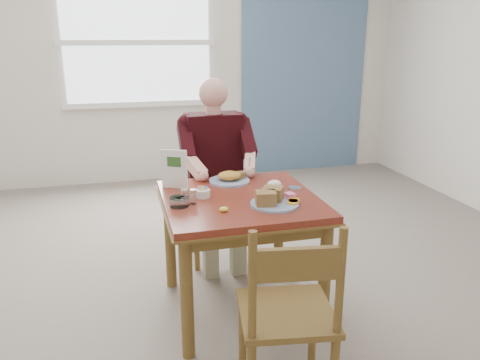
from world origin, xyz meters
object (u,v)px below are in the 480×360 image
object	(u,v)px
diner	(216,158)
near_plate	(273,199)
chair_far	(214,197)
far_plate	(230,178)
table	(240,214)
chair_near	(288,316)

from	to	relation	value
diner	near_plate	world-z (taller)	diner
chair_far	far_plate	world-z (taller)	chair_far
chair_far	far_plate	size ratio (longest dim) A/B	3.27
table	far_plate	bearing A→B (deg)	87.54
table	far_plate	xyz separation A→B (m)	(0.01, 0.31, 0.14)
table	chair_far	xyz separation A→B (m)	(0.00, 0.80, -0.16)
chair_far	near_plate	bearing A→B (deg)	-81.58
diner	near_plate	size ratio (longest dim) A/B	4.03
chair_near	near_plate	distance (m)	0.75
chair_far	far_plate	bearing A→B (deg)	-88.43
chair_far	far_plate	xyz separation A→B (m)	(0.01, -0.49, 0.30)
chair_near	far_plate	xyz separation A→B (m)	(0.01, 1.16, 0.30)
chair_near	table	bearing A→B (deg)	89.91
chair_far	chair_near	distance (m)	1.65
table	chair_far	world-z (taller)	chair_far
diner	far_plate	bearing A→B (deg)	-88.08
chair_near	near_plate	xyz separation A→B (m)	(0.15, 0.67, 0.31)
diner	chair_far	bearing A→B (deg)	90.01
chair_near	far_plate	distance (m)	1.20
table	near_plate	size ratio (longest dim) A/B	2.68
chair_far	near_plate	xyz separation A→B (m)	(0.14, -0.97, 0.31)
chair_far	diner	size ratio (longest dim) A/B	0.69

